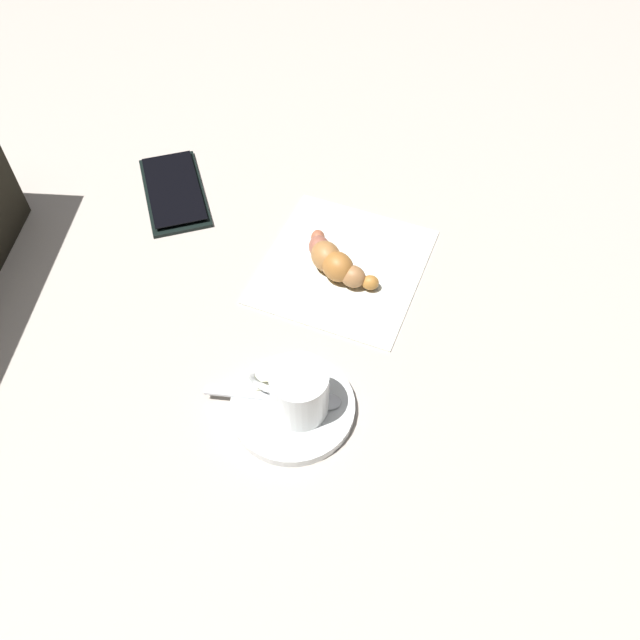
{
  "coord_description": "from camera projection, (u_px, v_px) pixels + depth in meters",
  "views": [
    {
      "loc": [
        0.41,
        0.04,
        0.57
      ],
      "look_at": [
        -0.01,
        -0.01,
        0.02
      ],
      "focal_mm": 36.36,
      "sensor_mm": 36.0,
      "label": 1
    }
  ],
  "objects": [
    {
      "name": "ground_plane",
      "position": [
        325.0,
        344.0,
        0.7
      ],
      "size": [
        1.8,
        1.8,
        0.0
      ],
      "primitive_type": "plane",
      "color": "#A99E93"
    },
    {
      "name": "cell_phone",
      "position": [
        174.0,
        191.0,
        0.84
      ],
      "size": [
        0.17,
        0.13,
        0.01
      ],
      "color": "black",
      "rests_on": "ground"
    },
    {
      "name": "teaspoon",
      "position": [
        295.0,
        398.0,
        0.64
      ],
      "size": [
        0.02,
        0.14,
        0.01
      ],
      "color": "silver",
      "rests_on": "saucer"
    },
    {
      "name": "sugar_packet",
      "position": [
        283.0,
        377.0,
        0.66
      ],
      "size": [
        0.04,
        0.06,
        0.01
      ],
      "primitive_type": "cube",
      "rotation": [
        0.0,
        0.0,
        5.11
      ],
      "color": "beige",
      "rests_on": "saucer"
    },
    {
      "name": "napkin",
      "position": [
        343.0,
        265.0,
        0.77
      ],
      "size": [
        0.24,
        0.23,
        0.0
      ],
      "primitive_type": "cube",
      "rotation": [
        0.0,
        0.0,
        -0.28
      ],
      "color": "silver",
      "rests_on": "ground"
    },
    {
      "name": "espresso_cup",
      "position": [
        298.0,
        391.0,
        0.62
      ],
      "size": [
        0.06,
        0.08,
        0.06
      ],
      "color": "white",
      "rests_on": "saucer"
    },
    {
      "name": "croissant",
      "position": [
        334.0,
        261.0,
        0.75
      ],
      "size": [
        0.09,
        0.09,
        0.04
      ],
      "color": "#9F583C",
      "rests_on": "napkin"
    },
    {
      "name": "saucer",
      "position": [
        293.0,
        407.0,
        0.65
      ],
      "size": [
        0.12,
        0.12,
        0.01
      ],
      "primitive_type": "cylinder",
      "color": "white",
      "rests_on": "ground"
    }
  ]
}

